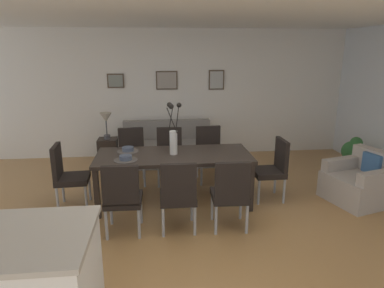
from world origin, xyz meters
name	(u,v)px	position (x,y,z in m)	size (l,w,h in m)	color
ground_plane	(189,227)	(0.00, 0.00, 0.00)	(9.00, 9.00, 0.00)	#A87A47
back_wall_panel	(174,94)	(0.00, 3.25, 1.30)	(9.00, 0.10, 2.60)	white
ceiling_panel	(185,9)	(0.00, 0.40, 2.64)	(9.00, 7.20, 0.08)	white
dining_table	(174,159)	(-0.14, 0.78, 0.67)	(2.20, 0.92, 0.74)	black
dining_chair_near_left	(122,196)	(-0.80, -0.09, 0.51)	(0.45, 0.45, 0.92)	black
dining_chair_near_right	(132,153)	(-0.80, 1.65, 0.51)	(0.47, 0.47, 0.92)	black
dining_chair_far_left	(178,193)	(-0.13, -0.08, 0.51)	(0.44, 0.44, 0.92)	black
dining_chair_far_right	(170,153)	(-0.17, 1.62, 0.51)	(0.45, 0.45, 0.92)	black
dining_chair_mid_left	(231,191)	(0.51, -0.10, 0.51)	(0.46, 0.46, 0.92)	black
dining_chair_mid_right	(209,151)	(0.51, 1.65, 0.51)	(0.47, 0.47, 0.92)	black
dining_chair_head_west	(66,173)	(-1.65, 0.78, 0.51)	(0.46, 0.46, 0.92)	black
dining_chair_head_east	(274,166)	(1.34, 0.75, 0.51)	(0.44, 0.44, 0.92)	black
centerpiece_vase	(173,135)	(-0.14, 0.78, 1.02)	(0.21, 0.23, 0.73)	silver
placemat_near_left	(126,160)	(-0.80, 0.57, 0.74)	(0.32, 0.32, 0.01)	#4C4742
bowl_near_left	(126,157)	(-0.80, 0.57, 0.78)	(0.17, 0.17, 0.07)	#475166
placemat_near_right	(128,151)	(-0.80, 0.99, 0.74)	(0.32, 0.32, 0.01)	#4C4742
bowl_near_right	(128,149)	(-0.80, 0.99, 0.78)	(0.17, 0.17, 0.07)	#475166
sofa	(168,149)	(-0.16, 2.67, 0.28)	(1.76, 0.84, 0.80)	gray
side_table	(108,152)	(-1.33, 2.64, 0.26)	(0.36, 0.36, 0.52)	black
table_lamp	(106,120)	(-1.33, 2.64, 0.89)	(0.22, 0.22, 0.51)	#4C4C51
armchair	(361,183)	(2.61, 0.54, 0.29)	(0.99, 0.99, 0.75)	#ADA399
framed_picture_left	(116,81)	(-1.17, 3.18, 1.58)	(0.33, 0.03, 0.28)	#473828
framed_picture_center	(167,80)	(-0.14, 3.18, 1.58)	(0.44, 0.03, 0.37)	#473828
framed_picture_right	(216,80)	(0.89, 3.18, 1.58)	(0.32, 0.03, 0.40)	#473828
potted_plant	(352,153)	(3.16, 1.73, 0.37)	(0.36, 0.36, 0.67)	brown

